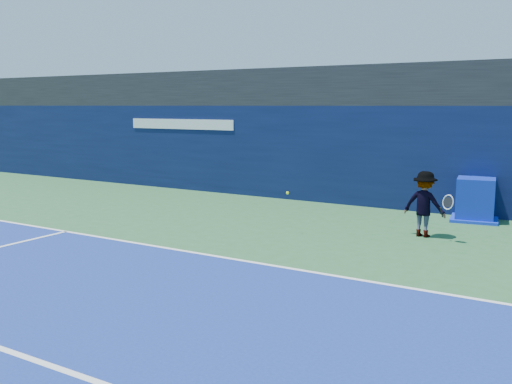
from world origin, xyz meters
TOP-DOWN VIEW (x-y plane):
  - ground at (0.00, 0.00)m, footprint 80.00×80.00m
  - baseline at (0.00, 3.00)m, footprint 24.00×0.10m
  - service_line at (0.00, -2.00)m, footprint 24.00×0.10m
  - stadium_band at (0.00, 11.50)m, footprint 36.00×3.00m
  - back_wall_assembly at (-0.00, 10.50)m, footprint 36.00×1.03m
  - equipment_cart at (3.16, 9.55)m, footprint 1.33×1.33m
  - tennis_player at (2.50, 6.97)m, footprint 1.25×0.71m
  - tennis_ball at (-0.33, 5.55)m, footprint 0.07×0.07m

SIDE VIEW (x-z plane):
  - ground at x=0.00m, z-range 0.00..0.00m
  - baseline at x=0.00m, z-range 0.01..0.01m
  - service_line at x=0.00m, z-range 0.01..0.01m
  - equipment_cart at x=3.16m, z-range -0.05..1.08m
  - tennis_player at x=2.50m, z-range 0.00..1.52m
  - tennis_ball at x=-0.33m, z-range 0.95..1.02m
  - back_wall_assembly at x=0.00m, z-range 0.00..3.00m
  - stadium_band at x=0.00m, z-range 3.00..4.20m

